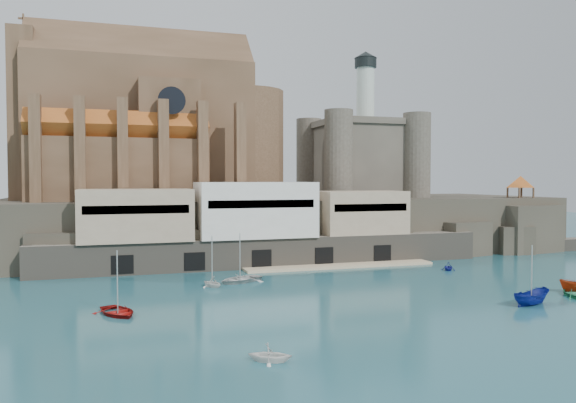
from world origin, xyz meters
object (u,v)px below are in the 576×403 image
at_px(pavilion, 520,183).
at_px(boat_0, 118,314).
at_px(boat_1, 270,362).
at_px(castle_keep, 360,155).
at_px(church, 153,131).
at_px(boat_2, 531,305).

xyz_separation_m(pavilion, boat_0, (-72.89, -29.57, -12.73)).
distance_m(boat_0, boat_1, 21.21).
xyz_separation_m(castle_keep, pavilion, (25.92, -15.08, -5.59)).
height_order(church, boat_1, church).
distance_m(castle_keep, boat_0, 67.34).
xyz_separation_m(pavilion, boat_2, (-30.67, -38.40, -12.73)).
relative_size(church, boat_0, 8.22).
xyz_separation_m(boat_0, boat_1, (10.51, -18.43, 0.00)).
height_order(boat_0, boat_2, boat_0).
xyz_separation_m(church, pavilion, (66.13, -15.85, -9.40)).
bearing_deg(boat_0, church, 60.20).
relative_size(castle_keep, pavilion, 4.58).
relative_size(pavilion, boat_0, 1.12).
relative_size(church, pavilion, 7.34).
bearing_deg(pavilion, church, 166.52).
height_order(castle_keep, boat_2, castle_keep).
height_order(pavilion, boat_0, pavilion).
relative_size(pavilion, boat_2, 1.22).
distance_m(pavilion, boat_2, 50.76).
relative_size(church, boat_1, 14.48).
bearing_deg(pavilion, castle_keep, 149.82).
distance_m(boat_1, boat_2, 33.13).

